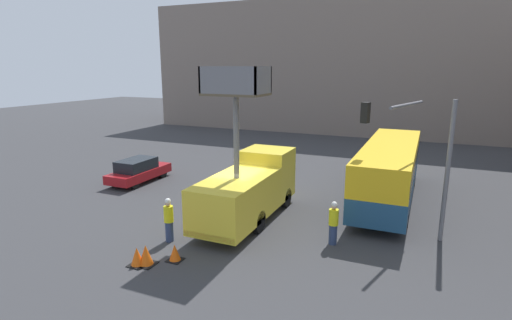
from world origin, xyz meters
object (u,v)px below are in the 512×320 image
at_px(traffic_light_pole, 415,142).
at_px(traffic_cone_far_side, 146,255).
at_px(city_bus, 389,168).
at_px(road_worker_near_truck, 169,220).
at_px(parked_car_curbside, 138,170).
at_px(traffic_cone_near_truck, 137,257).
at_px(traffic_cone_mid_road, 175,253).
at_px(road_worker_directing, 333,223).
at_px(utility_truck, 249,186).

xyz_separation_m(traffic_light_pole, traffic_cone_far_side, (-8.35, -6.83, -3.54)).
bearing_deg(traffic_light_pole, city_bus, 107.43).
xyz_separation_m(road_worker_near_truck, parked_car_curbside, (-6.77, 6.33, -0.17)).
height_order(traffic_cone_near_truck, traffic_cone_mid_road, traffic_cone_near_truck).
xyz_separation_m(traffic_cone_mid_road, traffic_cone_far_side, (-0.76, -0.67, 0.06)).
height_order(traffic_cone_near_truck, traffic_cone_far_side, traffic_cone_far_side).
distance_m(traffic_cone_near_truck, traffic_cone_mid_road, 1.32).
bearing_deg(traffic_cone_near_truck, parked_car_curbside, 129.23).
xyz_separation_m(city_bus, traffic_cone_mid_road, (-6.37, -10.07, -1.51)).
relative_size(traffic_cone_mid_road, traffic_cone_far_side, 0.83).
distance_m(road_worker_directing, parked_car_curbside, 13.48).
xyz_separation_m(traffic_light_pole, traffic_cone_mid_road, (-7.59, -6.17, -3.60)).
distance_m(road_worker_near_truck, traffic_cone_mid_road, 1.87).
relative_size(utility_truck, traffic_cone_near_truck, 10.34).
xyz_separation_m(road_worker_directing, traffic_cone_mid_road, (-4.94, -3.69, -0.59)).
distance_m(city_bus, road_worker_near_truck, 11.58).
bearing_deg(city_bus, traffic_cone_far_side, 131.69).
xyz_separation_m(city_bus, parked_car_curbside, (-14.31, -2.41, -1.06)).
height_order(city_bus, road_worker_near_truck, city_bus).
distance_m(traffic_light_pole, road_worker_directing, 4.71).
distance_m(road_worker_near_truck, road_worker_directing, 6.55).
distance_m(utility_truck, traffic_cone_near_truck, 6.03).
height_order(city_bus, traffic_cone_far_side, city_bus).
bearing_deg(road_worker_directing, city_bus, -43.41).
relative_size(road_worker_near_truck, traffic_cone_far_side, 2.44).
distance_m(utility_truck, city_bus, 7.70).
bearing_deg(road_worker_directing, utility_truck, 44.62).
distance_m(city_bus, traffic_cone_far_side, 12.97).
bearing_deg(road_worker_near_truck, traffic_cone_mid_road, -135.17).
xyz_separation_m(utility_truck, traffic_cone_mid_road, (-0.78, -4.78, -1.31)).
bearing_deg(utility_truck, traffic_light_pole, 11.53).
relative_size(traffic_light_pole, parked_car_curbside, 1.33).
xyz_separation_m(utility_truck, road_worker_directing, (4.16, -1.08, -0.72)).
relative_size(traffic_cone_far_side, parked_car_curbside, 0.17).
distance_m(city_bus, traffic_cone_mid_road, 12.01).
relative_size(city_bus, traffic_cone_near_truck, 16.06).
bearing_deg(road_worker_directing, parked_car_curbside, 42.13).
bearing_deg(road_worker_near_truck, traffic_cone_near_truck, -172.69).
distance_m(road_worker_directing, traffic_cone_far_side, 7.20).
height_order(traffic_cone_near_truck, parked_car_curbside, parked_car_curbside).
bearing_deg(traffic_cone_far_side, traffic_cone_mid_road, 41.21).
bearing_deg(traffic_light_pole, road_worker_near_truck, -151.05).
bearing_deg(road_worker_near_truck, parked_car_curbside, 50.21).
relative_size(utility_truck, traffic_cone_far_side, 9.37).
bearing_deg(traffic_cone_far_side, road_worker_directing, 37.40).
bearing_deg(city_bus, road_worker_directing, 152.66).
distance_m(city_bus, traffic_light_pole, 4.59).
relative_size(road_worker_near_truck, traffic_cone_near_truck, 2.69).
distance_m(traffic_light_pole, traffic_cone_mid_road, 10.42).
distance_m(road_worker_directing, traffic_cone_mid_road, 6.20).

